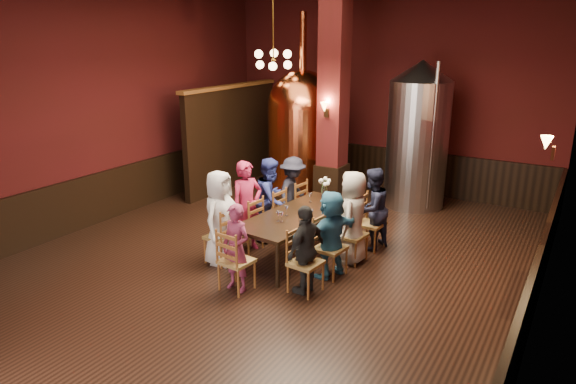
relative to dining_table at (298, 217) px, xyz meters
The scene contains 37 objects.
room 1.63m from the dining_table, 127.97° to the right, with size 10.00×10.02×4.50m.
wainscot_right 3.70m from the dining_table, ahead, with size 0.08×9.90×1.00m, color black.
wainscot_back 4.61m from the dining_table, 93.56° to the left, with size 7.90×0.08×1.00m, color black.
wainscot_left 4.27m from the dining_table, behind, with size 0.08×9.90×1.00m, color black.
column 2.95m from the dining_table, 103.53° to the left, with size 0.58×0.58×4.50m, color #410D10.
partition 4.52m from the dining_table, 140.89° to the left, with size 0.22×3.50×2.40m, color black.
pendant_cluster 4.07m from the dining_table, 129.46° to the left, with size 0.90×0.90×1.70m, color #A57226, non-canonical shape.
sconce_wall 3.94m from the dining_table, ahead, with size 0.20×0.20×0.36m, color black, non-canonical shape.
sconce_column 2.68m from the dining_table, 105.35° to the left, with size 0.20×0.20×0.36m, color black, non-canonical shape.
dining_table is the anchor object (origin of this frame).
chair_0 1.33m from the dining_table, 136.19° to the right, with size 0.46×0.46×0.92m, color brown, non-canonical shape.
person_0 1.32m from the dining_table, 136.19° to the right, with size 0.77×0.50×1.57m, color silver.
chair_1 0.94m from the dining_table, 164.61° to the right, with size 0.46×0.46×0.92m, color brown, non-canonical shape.
person_1 0.92m from the dining_table, 164.61° to the right, with size 0.58×0.38×1.59m, color maroon.
chair_2 0.94m from the dining_table, 152.95° to the left, with size 0.46×0.46×0.92m, color brown, non-canonical shape.
person_2 0.91m from the dining_table, 152.95° to the left, with size 0.74×0.36×1.51m, color navy.
chair_3 1.33m from the dining_table, 124.53° to the left, with size 0.46×0.46×0.92m, color brown, non-canonical shape.
person_3 1.31m from the dining_table, 124.53° to the left, with size 0.91×0.52×1.41m, color black.
chair_4 1.33m from the dining_table, 55.47° to the right, with size 0.46×0.46×0.92m, color brown, non-canonical shape.
person_4 1.31m from the dining_table, 55.47° to the right, with size 0.78×0.32×1.33m, color black.
chair_5 0.94m from the dining_table, 27.05° to the right, with size 0.46×0.46×0.92m, color brown, non-canonical shape.
person_5 0.91m from the dining_table, 27.05° to the right, with size 1.28×0.41×1.38m, color teal.
chair_6 0.94m from the dining_table, 15.39° to the left, with size 0.46×0.46×0.92m, color brown, non-canonical shape.
person_6 0.92m from the dining_table, 15.39° to the left, with size 0.75×0.49×1.54m, color #B6AEA0.
chair_7 1.33m from the dining_table, 43.81° to the left, with size 0.46×0.46×0.92m, color brown, non-canonical shape.
person_7 1.31m from the dining_table, 43.81° to the left, with size 0.71×0.35×1.46m, color #1C2038.
chair_8 1.57m from the dining_table, 95.83° to the right, with size 0.46×0.46×0.92m, color brown, non-canonical shape.
person_8 1.55m from the dining_table, 95.83° to the right, with size 0.48×0.32×1.32m, color #7F2A4B.
copper_kettle 3.45m from the dining_table, 118.37° to the left, with size 1.95×1.95×4.08m.
steel_vessel 3.84m from the dining_table, 77.02° to the left, with size 1.72×1.72×3.12m.
rose_vase 1.06m from the dining_table, 91.90° to the left, with size 0.23×0.23×0.39m.
wine_glass_0 0.39m from the dining_table, 24.23° to the right, with size 0.07×0.07×0.17m, color white, non-canonical shape.
wine_glass_1 0.49m from the dining_table, 56.18° to the left, with size 0.07×0.07×0.17m, color white, non-canonical shape.
wine_glass_2 0.52m from the dining_table, 100.55° to the right, with size 0.07×0.07×0.17m, color white, non-canonical shape.
wine_glass_3 0.27m from the dining_table, 120.27° to the right, with size 0.07×0.07×0.17m, color white, non-canonical shape.
wine_glass_4 0.51m from the dining_table, 93.19° to the right, with size 0.07×0.07×0.17m, color white, non-canonical shape.
wine_glass_5 0.65m from the dining_table, 100.42° to the left, with size 0.07×0.07×0.17m, color white, non-canonical shape.
Camera 1 is at (4.29, -6.67, 3.62)m, focal length 32.00 mm.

